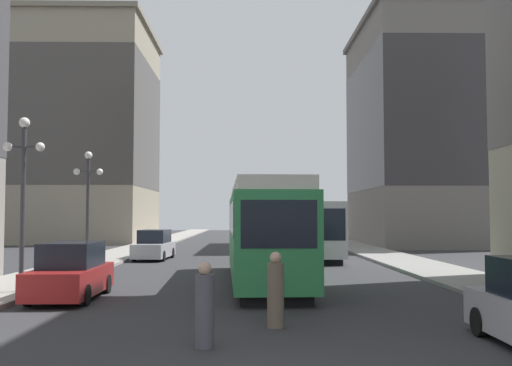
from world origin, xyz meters
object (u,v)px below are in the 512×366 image
(transit_bus, at_px, (313,227))
(lamp_post_left_near, at_px, (23,177))
(pedestrian_crossing_far, at_px, (276,292))
(pedestrian_crossing_near, at_px, (205,308))
(parked_car_left_mid, at_px, (71,273))
(lamp_post_left_far, at_px, (88,192))
(streetcar, at_px, (263,230))
(parked_car_left_near, at_px, (154,246))

(transit_bus, relative_size, lamp_post_left_near, 2.08)
(pedestrian_crossing_far, bearing_deg, pedestrian_crossing_near, -33.28)
(parked_car_left_mid, relative_size, lamp_post_left_far, 0.82)
(transit_bus, height_order, lamp_post_left_near, lamp_post_left_near)
(transit_bus, bearing_deg, pedestrian_crossing_near, -100.61)
(streetcar, height_order, transit_bus, streetcar)
(lamp_post_left_near, xyz_separation_m, lamp_post_left_far, (0.00, 8.09, -0.16))
(parked_car_left_near, distance_m, pedestrian_crossing_near, 24.51)
(transit_bus, relative_size, lamp_post_left_far, 2.18)
(transit_bus, height_order, parked_car_left_near, transit_bus)
(pedestrian_crossing_near, height_order, lamp_post_left_near, lamp_post_left_near)
(parked_car_left_near, xyz_separation_m, lamp_post_left_near, (-1.90, -16.20, 3.14))
(pedestrian_crossing_far, bearing_deg, transit_bus, 174.37)
(parked_car_left_mid, relative_size, lamp_post_left_near, 0.79)
(parked_car_left_mid, distance_m, lamp_post_left_near, 3.75)
(pedestrian_crossing_far, xyz_separation_m, lamp_post_left_near, (-8.28, 5.70, 3.14))
(parked_car_left_near, height_order, lamp_post_left_near, lamp_post_left_near)
(pedestrian_crossing_far, height_order, lamp_post_left_near, lamp_post_left_near)
(pedestrian_crossing_near, distance_m, pedestrian_crossing_far, 2.63)
(transit_bus, height_order, pedestrian_crossing_near, transit_bus)
(streetcar, xyz_separation_m, pedestrian_crossing_near, (-1.52, -11.56, -1.29))
(parked_car_left_near, bearing_deg, pedestrian_crossing_near, -75.90)
(streetcar, relative_size, transit_bus, 1.13)
(streetcar, relative_size, pedestrian_crossing_far, 7.60)
(transit_bus, distance_m, parked_car_left_mid, 20.62)
(streetcar, distance_m, lamp_post_left_far, 9.48)
(streetcar, bearing_deg, pedestrian_crossing_near, -99.73)
(pedestrian_crossing_near, height_order, lamp_post_left_far, lamp_post_left_far)
(pedestrian_crossing_near, bearing_deg, lamp_post_left_far, 143.54)
(pedestrian_crossing_far, xyz_separation_m, lamp_post_left_far, (-8.28, 13.79, 2.98))
(streetcar, xyz_separation_m, parked_car_left_mid, (-6.34, -4.51, -1.26))
(streetcar, bearing_deg, parked_car_left_mid, -146.80)
(transit_bus, xyz_separation_m, parked_car_left_mid, (-9.84, -18.09, -1.10))
(lamp_post_left_near, bearing_deg, pedestrian_crossing_near, -49.34)
(streetcar, xyz_separation_m, parked_car_left_near, (-6.34, 12.46, -1.26))
(transit_bus, distance_m, pedestrian_crossing_far, 23.30)
(streetcar, height_order, parked_car_left_near, streetcar)
(streetcar, xyz_separation_m, lamp_post_left_far, (-8.24, 4.35, 1.72))
(parked_car_left_near, bearing_deg, lamp_post_left_near, -93.94)
(pedestrian_crossing_far, bearing_deg, lamp_post_left_far, -146.10)
(lamp_post_left_far, bearing_deg, pedestrian_crossing_near, -67.10)
(parked_car_left_near, bearing_deg, parked_car_left_mid, -87.25)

